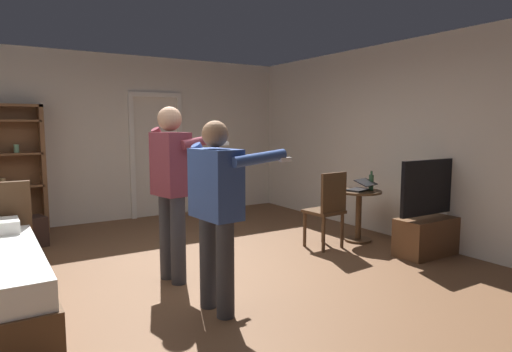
{
  "coord_description": "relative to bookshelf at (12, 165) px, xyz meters",
  "views": [
    {
      "loc": [
        -1.84,
        -4.05,
        1.59
      ],
      "look_at": [
        0.8,
        0.16,
        1.01
      ],
      "focal_mm": 30.96,
      "sensor_mm": 36.0,
      "label": 1
    }
  ],
  "objects": [
    {
      "name": "wall_back",
      "position": [
        1.46,
        0.23,
        0.36
      ],
      "size": [
        6.43,
        0.12,
        2.72
      ],
      "primitive_type": "cube",
      "color": "silver",
      "rests_on": "ground_plane"
    },
    {
      "name": "person_striped_shirt",
      "position": [
        1.23,
        -3.06,
        0.01
      ],
      "size": [
        0.74,
        0.56,
        1.76
      ],
      "color": "#333338",
      "rests_on": "ground_plane"
    },
    {
      "name": "side_table",
      "position": [
        3.94,
        -2.94,
        -0.54
      ],
      "size": [
        0.6,
        0.6,
        0.7
      ],
      "color": "#4C331E",
      "rests_on": "ground_plane"
    },
    {
      "name": "bottle_on_table",
      "position": [
        4.08,
        -3.02,
        -0.19
      ],
      "size": [
        0.06,
        0.06,
        0.27
      ],
      "color": "#2F5232",
      "rests_on": "side_table"
    },
    {
      "name": "tv_flatscreen",
      "position": [
        4.25,
        -3.86,
        -0.66
      ],
      "size": [
        1.14,
        0.4,
        1.17
      ],
      "color": "brown",
      "rests_on": "ground_plane"
    },
    {
      "name": "ground_plane",
      "position": [
        1.46,
        -3.15,
        -1.01
      ],
      "size": [
        7.31,
        7.31,
        0.0
      ],
      "primitive_type": "plane",
      "color": "brown"
    },
    {
      "name": "bookshelf",
      "position": [
        0.0,
        0.0,
        0.0
      ],
      "size": [
        0.85,
        0.32,
        1.88
      ],
      "color": "brown",
      "rests_on": "ground_plane"
    },
    {
      "name": "laptop",
      "position": [
        3.92,
        -2.98,
        -0.25
      ],
      "size": [
        0.4,
        0.4,
        0.16
      ],
      "color": "black",
      "rests_on": "side_table"
    },
    {
      "name": "suitcase_small",
      "position": [
        0.06,
        -0.9,
        -0.81
      ],
      "size": [
        0.52,
        0.43,
        0.39
      ],
      "primitive_type": "cube",
      "rotation": [
        0.0,
        0.0,
        0.28
      ],
      "color": "black",
      "rests_on": "ground_plane"
    },
    {
      "name": "wooden_chair",
      "position": [
        3.34,
        -2.99,
        -0.46
      ],
      "size": [
        0.45,
        0.45,
        0.99
      ],
      "color": "#4C331E",
      "rests_on": "ground_plane"
    },
    {
      "name": "person_blue_shirt",
      "position": [
        1.26,
        -3.97,
        -0.06
      ],
      "size": [
        0.75,
        0.64,
        1.62
      ],
      "color": "#333338",
      "rests_on": "ground_plane"
    },
    {
      "name": "wall_right",
      "position": [
        4.61,
        -3.15,
        0.36
      ],
      "size": [
        0.12,
        6.88,
        2.72
      ],
      "primitive_type": "cube",
      "color": "silver",
      "rests_on": "ground_plane"
    },
    {
      "name": "doorway_frame",
      "position": [
        2.2,
        0.15,
        0.21
      ],
      "size": [
        0.93,
        0.08,
        2.13
      ],
      "color": "white",
      "rests_on": "ground_plane"
    }
  ]
}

